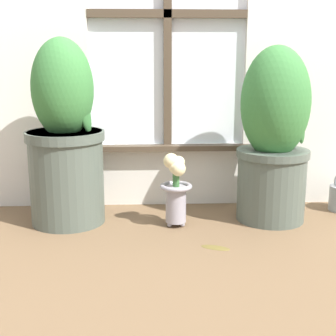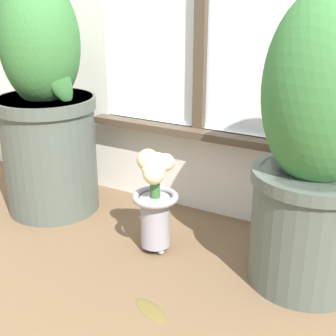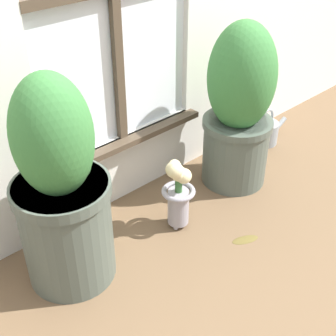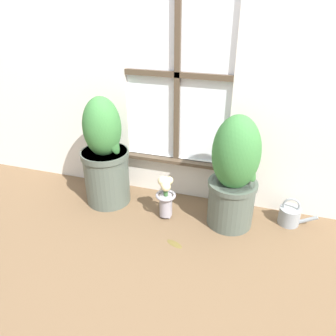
% 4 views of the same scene
% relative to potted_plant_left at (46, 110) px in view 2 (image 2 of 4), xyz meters
% --- Properties ---
extents(ground_plane, '(10.00, 10.00, 0.00)m').
position_rel_potted_plant_left_xyz_m(ground_plane, '(0.43, -0.33, -0.35)').
color(ground_plane, brown).
extents(potted_plant_left, '(0.32, 0.32, 0.76)m').
position_rel_potted_plant_left_xyz_m(potted_plant_left, '(0.00, 0.00, 0.00)').
color(potted_plant_left, '#4C564C').
rests_on(potted_plant_left, ground_plane).
extents(potted_plant_right, '(0.30, 0.30, 0.73)m').
position_rel_potted_plant_left_xyz_m(potted_plant_right, '(0.87, -0.01, 0.01)').
color(potted_plant_right, '#4C564C').
rests_on(potted_plant_right, ground_plane).
extents(flower_vase, '(0.13, 0.13, 0.31)m').
position_rel_potted_plant_left_xyz_m(flower_vase, '(0.45, -0.07, -0.17)').
color(flower_vase, '#99939E').
rests_on(flower_vase, ground_plane).
extents(fallen_leaf, '(0.12, 0.08, 0.01)m').
position_rel_potted_plant_left_xyz_m(fallen_leaf, '(0.58, -0.32, -0.34)').
color(fallen_leaf, brown).
rests_on(fallen_leaf, ground_plane).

